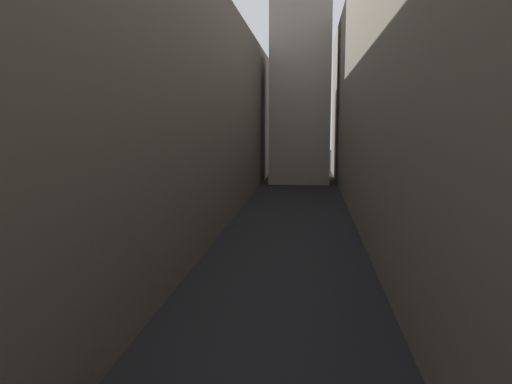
# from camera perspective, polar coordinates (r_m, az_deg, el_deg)

# --- Properties ---
(ground_plane) EXTENTS (264.00, 264.00, 0.00)m
(ground_plane) POSITION_cam_1_polar(r_m,az_deg,el_deg) (40.38, 3.76, -4.81)
(ground_plane) COLOR black
(building_block_left) EXTENTS (11.42, 108.00, 19.47)m
(building_block_left) POSITION_cam_1_polar(r_m,az_deg,el_deg) (43.32, -11.19, 8.88)
(building_block_left) COLOR #60594F
(building_block_left) RESTS_ON ground
(building_block_right) EXTENTS (10.02, 108.00, 23.40)m
(building_block_right) POSITION_cam_1_polar(r_m,az_deg,el_deg) (42.47, 18.63, 11.30)
(building_block_right) COLOR #756B5B
(building_block_right) RESTS_ON ground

